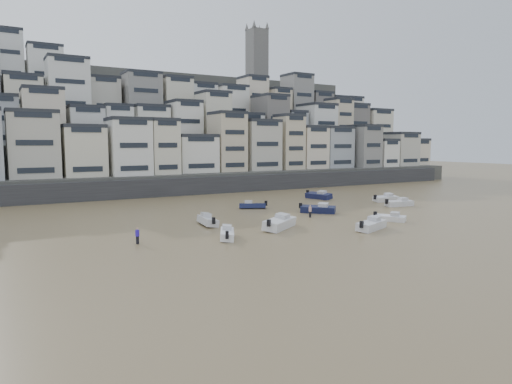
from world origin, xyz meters
TOP-DOWN VIEW (x-y plane):
  - ground at (0.00, 0.00)m, footprint 400.00×400.00m
  - harbor_wall at (10.00, 65.00)m, footprint 140.00×3.00m
  - hillside at (14.73, 104.84)m, footprint 141.04×66.00m
  - boat_a at (11.59, 18.12)m, footprint 6.13×3.92m
  - boat_b at (18.17, 21.32)m, footprint 3.44×4.42m
  - boat_c at (2.31, 24.28)m, footprint 6.81×5.57m
  - boat_d at (30.54, 31.09)m, footprint 5.53×2.63m
  - boat_e at (14.25, 32.00)m, footprint 5.21×5.41m
  - boat_f at (-4.28, 31.03)m, footprint 2.41×5.50m
  - boat_g at (33.09, 36.61)m, footprint 5.36×1.86m
  - boat_h at (8.11, 41.18)m, footprint 4.82×3.48m
  - boat_i at (25.20, 45.89)m, footprint 3.08×6.13m
  - boat_j at (-5.84, 22.37)m, footprint 3.69×5.22m
  - person_blue at (-15.16, 24.51)m, footprint 0.44×0.44m
  - person_pink at (10.71, 29.26)m, footprint 0.44×0.44m

SIDE VIEW (x-z plane):
  - ground at x=0.00m, z-range 0.00..0.00m
  - boat_b at x=18.17m, z-range 0.00..1.18m
  - boat_h at x=8.11m, z-range 0.00..1.26m
  - boat_j at x=-5.84m, z-range 0.00..1.37m
  - boat_d at x=30.54m, z-range 0.00..1.45m
  - boat_f at x=-4.28m, z-range 0.00..1.45m
  - boat_g at x=33.09m, z-range 0.00..1.45m
  - boat_e at x=14.25m, z-range 0.00..1.54m
  - boat_a at x=11.59m, z-range 0.00..1.59m
  - boat_i at x=25.20m, z-range 0.00..1.60m
  - person_blue at x=-15.16m, z-range 0.00..1.74m
  - person_pink at x=10.71m, z-range 0.00..1.74m
  - boat_c at x=2.31m, z-range 0.00..1.83m
  - harbor_wall at x=10.00m, z-range 0.00..3.50m
  - hillside at x=14.73m, z-range -11.99..38.01m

